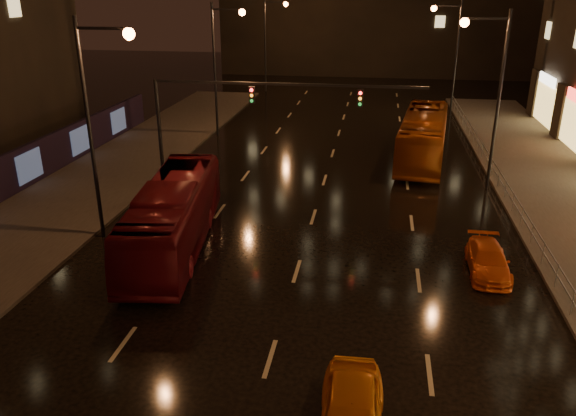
{
  "coord_description": "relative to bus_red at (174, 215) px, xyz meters",
  "views": [
    {
      "loc": [
        2.92,
        -10.66,
        11.14
      ],
      "look_at": [
        -0.5,
        10.81,
        2.5
      ],
      "focal_mm": 35.0,
      "sensor_mm": 36.0,
      "label": 1
    }
  ],
  "objects": [
    {
      "name": "railing_right",
      "position": [
        16.02,
        6.48,
        -0.65
      ],
      "size": [
        0.05,
        56.0,
        1.0
      ],
      "color": "#99999E",
      "rests_on": "sidewalk_right"
    },
    {
      "name": "bus_curb",
      "position": [
        11.96,
        15.79,
        0.1
      ],
      "size": [
        4.18,
        12.09,
        3.3
      ],
      "primitive_type": "imported",
      "rotation": [
        0.0,
        0.0,
        -0.12
      ],
      "color": "#95400E",
      "rests_on": "ground"
    },
    {
      "name": "ground",
      "position": [
        5.82,
        8.48,
        -1.55
      ],
      "size": [
        140.0,
        140.0,
        0.0
      ],
      "primitive_type": "plane",
      "color": "black",
      "rests_on": "ground"
    },
    {
      "name": "taxi_far",
      "position": [
        13.65,
        -0.39,
        -0.99
      ],
      "size": [
        1.65,
        3.87,
        1.11
      ],
      "primitive_type": "imported",
      "rotation": [
        0.0,
        0.0,
        -0.02
      ],
      "color": "#E85B15",
      "rests_on": "ground"
    },
    {
      "name": "traffic_signal",
      "position": [
        0.76,
        8.48,
        3.19
      ],
      "size": [
        15.31,
        0.32,
        6.2
      ],
      "color": "black",
      "rests_on": "ground"
    },
    {
      "name": "bus_red",
      "position": [
        0.0,
        0.0,
        0.0
      ],
      "size": [
        4.06,
        11.37,
        3.1
      ],
      "primitive_type": "imported",
      "rotation": [
        0.0,
        0.0,
        0.13
      ],
      "color": "#5B0D16",
      "rests_on": "ground"
    },
    {
      "name": "taxi_near",
      "position": [
        8.55,
        -10.52,
        -0.82
      ],
      "size": [
        1.82,
        4.34,
        1.47
      ],
      "primitive_type": "imported",
      "rotation": [
        0.0,
        0.0,
        0.02
      ],
      "color": "orange",
      "rests_on": "ground"
    },
    {
      "name": "sidewalk_left",
      "position": [
        -7.68,
        3.48,
        -1.47
      ],
      "size": [
        7.0,
        70.0,
        0.15
      ],
      "primitive_type": "cube",
      "color": "#38332D",
      "rests_on": "ground"
    }
  ]
}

